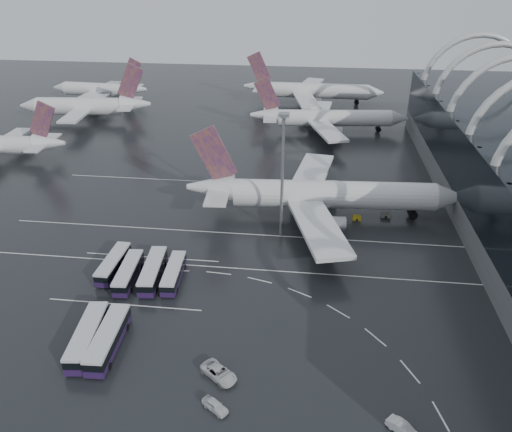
# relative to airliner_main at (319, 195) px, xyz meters

# --- Properties ---
(ground) EXTENTS (420.00, 420.00, 0.00)m
(ground) POSITION_rel_airliner_main_xyz_m (-9.79, -22.89, -5.50)
(ground) COLOR black
(ground) RESTS_ON ground
(lane_marking_near) EXTENTS (120.00, 0.25, 0.01)m
(lane_marking_near) POSITION_rel_airliner_main_xyz_m (-9.79, -24.89, -5.49)
(lane_marking_near) COLOR white
(lane_marking_near) RESTS_ON ground
(lane_marking_mid) EXTENTS (120.00, 0.25, 0.01)m
(lane_marking_mid) POSITION_rel_airliner_main_xyz_m (-9.79, -10.89, -5.49)
(lane_marking_mid) COLOR white
(lane_marking_mid) RESTS_ON ground
(lane_marking_far) EXTENTS (120.00, 0.25, 0.01)m
(lane_marking_far) POSITION_rel_airliner_main_xyz_m (-9.79, 17.11, -5.49)
(lane_marking_far) COLOR white
(lane_marking_far) RESTS_ON ground
(bus_bay_line_south) EXTENTS (28.00, 0.25, 0.01)m
(bus_bay_line_south) POSITION_rel_airliner_main_xyz_m (-33.79, -38.89, -5.49)
(bus_bay_line_south) COLOR white
(bus_bay_line_south) RESTS_ON ground
(bus_bay_line_north) EXTENTS (28.00, 0.25, 0.01)m
(bus_bay_line_north) POSITION_rel_airliner_main_xyz_m (-33.79, -22.89, -5.49)
(bus_bay_line_north) COLOR white
(bus_bay_line_north) RESTS_ON ground
(airliner_main) EXTENTS (64.81, 56.76, 21.95)m
(airliner_main) POSITION_rel_airliner_main_xyz_m (0.00, 0.00, 0.00)
(airliner_main) COLOR silver
(airliner_main) RESTS_ON ground
(airliner_gate_b) EXTENTS (55.48, 49.63, 19.25)m
(airliner_gate_b) POSITION_rel_airliner_main_xyz_m (1.83, 66.35, -0.68)
(airliner_gate_b) COLOR silver
(airliner_gate_b) RESTS_ON ground
(airliner_gate_c) EXTENTS (58.62, 54.28, 20.95)m
(airliner_gate_c) POSITION_rel_airliner_main_xyz_m (-4.66, 105.24, -0.26)
(airliner_gate_c) COLOR silver
(airliner_gate_c) RESTS_ON ground
(jet_remote_west) EXTENTS (42.29, 34.05, 18.45)m
(jet_remote_west) POSITION_rel_airliner_main_xyz_m (-96.18, 26.51, -0.73)
(jet_remote_west) COLOR silver
(jet_remote_west) RESTS_ON ground
(jet_remote_mid) EXTENTS (49.82, 40.16, 21.68)m
(jet_remote_mid) POSITION_rel_airliner_main_xyz_m (-86.90, 68.91, 0.10)
(jet_remote_mid) COLOR silver
(jet_remote_mid) RESTS_ON ground
(jet_remote_far) EXTENTS (42.94, 34.58, 18.72)m
(jet_remote_far) POSITION_rel_airliner_main_xyz_m (-94.03, 98.69, -0.66)
(jet_remote_far) COLOR silver
(jet_remote_far) RESTS_ON ground
(bus_row_near_a) EXTENTS (3.06, 12.44, 3.06)m
(bus_row_near_a) POSITION_rel_airliner_main_xyz_m (-39.54, -28.75, -3.82)
(bus_row_near_a) COLOR #2A143E
(bus_row_near_a) RESTS_ON ground
(bus_row_near_b) EXTENTS (3.75, 12.73, 3.09)m
(bus_row_near_b) POSITION_rel_airliner_main_xyz_m (-35.56, -31.39, -3.80)
(bus_row_near_b) COLOR #2A143E
(bus_row_near_b) RESTS_ON ground
(bus_row_near_c) EXTENTS (4.26, 13.67, 3.31)m
(bus_row_near_c) POSITION_rel_airliner_main_xyz_m (-31.05, -30.45, -3.68)
(bus_row_near_c) COLOR #2A143E
(bus_row_near_c) RESTS_ON ground
(bus_row_near_d) EXTENTS (3.50, 12.17, 2.96)m
(bus_row_near_d) POSITION_rel_airliner_main_xyz_m (-27.01, -30.40, -3.87)
(bus_row_near_d) COLOR #2A143E
(bus_row_near_d) RESTS_ON ground
(bus_row_far_b) EXTENTS (4.74, 14.20, 3.43)m
(bus_row_far_b) POSITION_rel_airliner_main_xyz_m (-35.58, -49.79, -3.61)
(bus_row_far_b) COLOR #2A143E
(bus_row_far_b) RESTS_ON ground
(bus_row_far_c) EXTENTS (3.85, 14.00, 3.41)m
(bus_row_far_c) POSITION_rel_airliner_main_xyz_m (-32.15, -49.88, -3.62)
(bus_row_far_c) COLOR #2A143E
(bus_row_far_c) RESTS_ON ground
(van_curve_a) EXTENTS (6.46, 5.87, 1.67)m
(van_curve_a) POSITION_rel_airliner_main_xyz_m (-13.88, -53.83, -4.66)
(van_curve_a) COLOR silver
(van_curve_a) RESTS_ON ground
(van_curve_b) EXTENTS (4.34, 3.73, 1.41)m
(van_curve_b) POSITION_rel_airliner_main_xyz_m (-13.27, -59.75, -4.79)
(van_curve_b) COLOR silver
(van_curve_b) RESTS_ON ground
(van_curve_c) EXTENTS (4.55, 4.32, 1.53)m
(van_curve_c) POSITION_rel_airliner_main_xyz_m (11.58, -60.64, -4.73)
(van_curve_c) COLOR silver
(van_curve_c) RESTS_ON ground
(floodlight_mast) EXTENTS (2.11, 2.11, 27.48)m
(floodlight_mast) POSITION_rel_airliner_main_xyz_m (-8.14, -9.90, 11.79)
(floodlight_mast) COLOR gray
(floodlight_mast) RESTS_ON ground
(gse_cart_belly_a) EXTENTS (2.01, 1.19, 1.10)m
(gse_cart_belly_a) POSITION_rel_airliner_main_xyz_m (9.09, -0.98, -4.95)
(gse_cart_belly_a) COLOR gold
(gse_cart_belly_a) RESTS_ON ground
(gse_cart_belly_d) EXTENTS (2.21, 1.30, 1.20)m
(gse_cart_belly_d) POSITION_rel_airliner_main_xyz_m (16.04, 1.44, -4.90)
(gse_cart_belly_d) COLOR slate
(gse_cart_belly_d) RESTS_ON ground
(gse_cart_belly_e) EXTENTS (1.99, 1.18, 1.09)m
(gse_cart_belly_e) POSITION_rel_airliner_main_xyz_m (10.26, 13.27, -4.95)
(gse_cart_belly_e) COLOR gold
(gse_cart_belly_e) RESTS_ON ground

